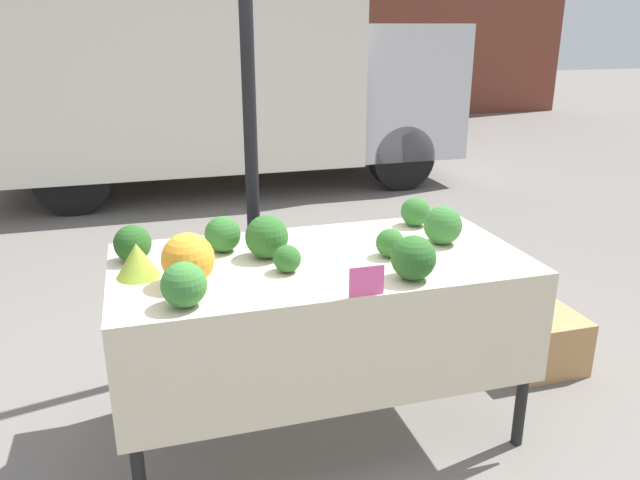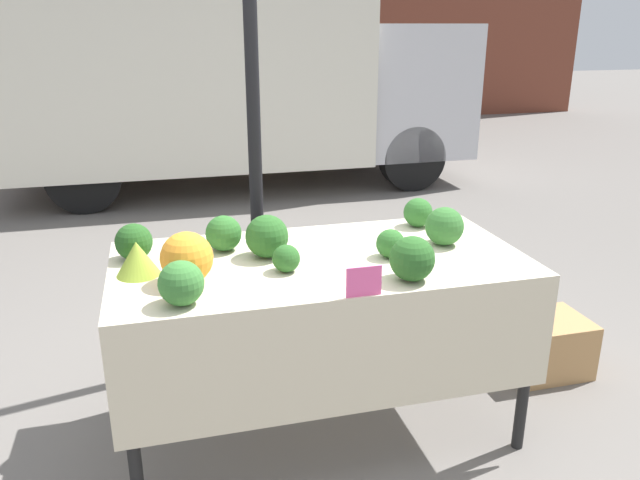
% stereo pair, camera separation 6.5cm
% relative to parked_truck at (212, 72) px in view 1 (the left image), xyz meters
% --- Properties ---
extents(ground_plane, '(40.00, 40.00, 0.00)m').
position_rel_parked_truck_xyz_m(ground_plane, '(-0.16, -4.87, -1.27)').
color(ground_plane, slate).
extents(tent_pole, '(0.07, 0.07, 2.69)m').
position_rel_parked_truck_xyz_m(tent_pole, '(-0.30, -4.08, 0.07)').
color(tent_pole, black).
rests_on(tent_pole, ground_plane).
extents(parked_truck, '(5.10, 2.12, 2.35)m').
position_rel_parked_truck_xyz_m(parked_truck, '(0.00, 0.00, 0.00)').
color(parked_truck, silver).
rests_on(parked_truck, ground_plane).
extents(market_table, '(1.74, 0.87, 0.84)m').
position_rel_parked_truck_xyz_m(market_table, '(-0.16, -4.94, -0.53)').
color(market_table, beige).
rests_on(market_table, ground_plane).
extents(orange_cauliflower, '(0.20, 0.20, 0.20)m').
position_rel_parked_truck_xyz_m(orange_cauliflower, '(-0.72, -5.00, -0.33)').
color(orange_cauliflower, orange).
rests_on(orange_cauliflower, market_table).
extents(romanesco_head, '(0.17, 0.17, 0.14)m').
position_rel_parked_truck_xyz_m(romanesco_head, '(-0.90, -4.88, -0.36)').
color(romanesco_head, '#93B238').
rests_on(romanesco_head, market_table).
extents(broccoli_head_0, '(0.18, 0.18, 0.18)m').
position_rel_parked_truck_xyz_m(broccoli_head_0, '(-0.37, -4.80, -0.34)').
color(broccoli_head_0, '#285B23').
rests_on(broccoli_head_0, market_table).
extents(broccoli_head_1, '(0.16, 0.16, 0.16)m').
position_rel_parked_truck_xyz_m(broccoli_head_1, '(-0.75, -5.20, -0.35)').
color(broccoli_head_1, '#387533').
rests_on(broccoli_head_1, market_table).
extents(broccoli_head_2, '(0.12, 0.12, 0.12)m').
position_rel_parked_truck_xyz_m(broccoli_head_2, '(0.13, -4.94, -0.37)').
color(broccoli_head_2, '#2D6628').
rests_on(broccoli_head_2, market_table).
extents(broccoli_head_3, '(0.18, 0.18, 0.18)m').
position_rel_parked_truck_xyz_m(broccoli_head_3, '(0.12, -5.20, -0.34)').
color(broccoli_head_3, '#285B23').
rests_on(broccoli_head_3, market_table).
extents(broccoli_head_4, '(0.17, 0.17, 0.17)m').
position_rel_parked_truck_xyz_m(broccoli_head_4, '(0.42, -4.85, -0.34)').
color(broccoli_head_4, '#336B2D').
rests_on(broccoli_head_4, market_table).
extents(broccoli_head_5, '(0.16, 0.16, 0.16)m').
position_rel_parked_truck_xyz_m(broccoli_head_5, '(-0.54, -4.68, -0.35)').
color(broccoli_head_5, '#2D6628').
rests_on(broccoli_head_5, market_table).
extents(broccoli_head_6, '(0.11, 0.11, 0.11)m').
position_rel_parked_truck_xyz_m(broccoli_head_6, '(-0.33, -4.99, -0.37)').
color(broccoli_head_6, '#285B23').
rests_on(broccoli_head_6, market_table).
extents(broccoli_head_7, '(0.16, 0.16, 0.16)m').
position_rel_parked_truck_xyz_m(broccoli_head_7, '(-0.92, -4.69, -0.35)').
color(broccoli_head_7, '#23511E').
rests_on(broccoli_head_7, market_table).
extents(broccoli_head_8, '(0.14, 0.14, 0.14)m').
position_rel_parked_truck_xyz_m(broccoli_head_8, '(0.41, -4.57, -0.36)').
color(broccoli_head_8, '#2D6628').
rests_on(broccoli_head_8, market_table).
extents(price_sign, '(0.13, 0.01, 0.11)m').
position_rel_parked_truck_xyz_m(price_sign, '(-0.11, -5.30, -0.37)').
color(price_sign, '#F45B9E').
rests_on(price_sign, market_table).
extents(produce_crate, '(0.43, 0.35, 0.30)m').
position_rel_parked_truck_xyz_m(produce_crate, '(1.13, -4.70, -1.12)').
color(produce_crate, tan).
rests_on(produce_crate, ground_plane).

